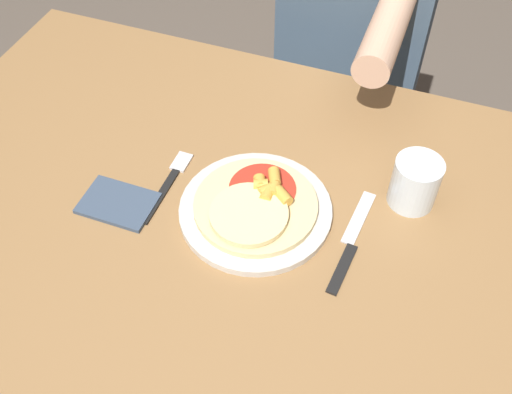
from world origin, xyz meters
The scene contains 9 objects.
ground_plane centered at (0.00, 0.00, 0.00)m, with size 8.00×8.00×0.00m, color brown.
dining_table centered at (0.00, 0.00, 0.65)m, with size 1.29×0.84×0.76m.
plate centered at (0.03, 0.00, 0.76)m, with size 0.26×0.26×0.01m.
pizza centered at (0.03, 0.00, 0.78)m, with size 0.21×0.21×0.04m.
fork centered at (-0.14, 0.01, 0.76)m, with size 0.03×0.18×0.00m.
knife centered at (0.20, -0.01, 0.76)m, with size 0.03×0.22×0.00m.
drinking_glass centered at (0.27, 0.12, 0.80)m, with size 0.08×0.08×0.09m.
napkin centered at (-0.20, -0.06, 0.76)m, with size 0.13×0.09×0.01m.
person_diner centered at (0.05, 0.66, 0.72)m, with size 0.35×0.52×1.23m.
Camera 1 is at (0.25, -0.60, 1.55)m, focal length 42.00 mm.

